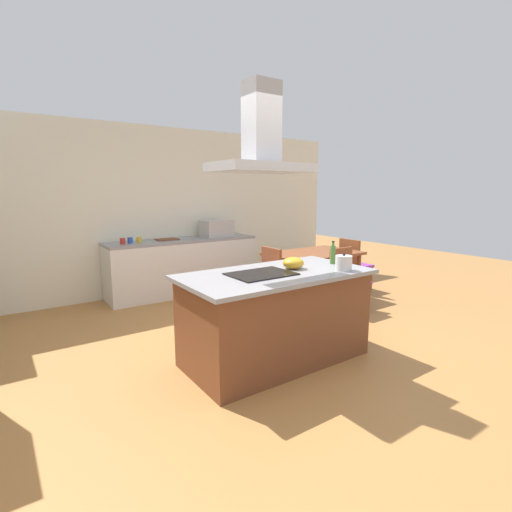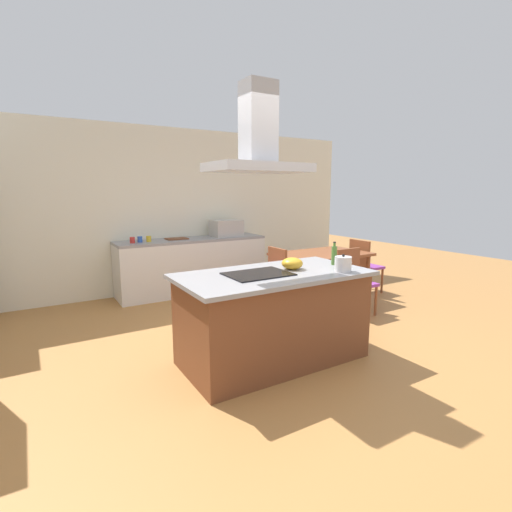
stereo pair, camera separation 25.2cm
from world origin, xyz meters
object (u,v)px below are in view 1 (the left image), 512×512
Objects in this scene: coffee_mug_blue at (130,240)px; chair_at_left_end at (265,275)px; mixing_bowl at (293,263)px; range_hood at (261,143)px; olive_oil_bottle at (333,254)px; dining_table at (313,258)px; countertop_microwave at (217,228)px; coffee_mug_red at (123,241)px; cutting_board at (167,239)px; cooktop at (261,274)px; coffee_mug_yellow at (139,240)px; tea_kettle at (344,263)px; chair_facing_island at (346,276)px; chair_at_right_end at (353,261)px.

chair_at_left_end is (1.41, -1.53, -0.44)m from coffee_mug_blue.
range_hood is at bearing -175.35° from mixing_bowl.
olive_oil_bottle reaches higher than dining_table.
coffee_mug_red is (-1.61, -0.04, -0.09)m from countertop_microwave.
cutting_board is at bearing 137.30° from dining_table.
coffee_mug_red is at bearing 99.73° from cooktop.
coffee_mug_red is at bearing 116.78° from olive_oil_bottle.
coffee_mug_red is at bearing -175.37° from coffee_mug_yellow.
chair_facing_island is (1.17, 1.00, -0.47)m from tea_kettle.
coffee_mug_blue is at bearing 174.99° from coffee_mug_yellow.
cooktop is 0.96m from olive_oil_bottle.
mixing_bowl is 0.43× the size of countertop_microwave.
coffee_mug_red is 0.10× the size of chair_facing_island.
coffee_mug_blue is at bearing 14.82° from coffee_mug_red.
chair_at_right_end is (1.75, -1.53, -0.53)m from countertop_microwave.
mixing_bowl is 0.15× the size of dining_table.
olive_oil_bottle is 3.17m from coffee_mug_blue.
chair_at_left_end is 2.33m from range_hood.
coffee_mug_yellow reaches higher than chair_at_right_end.
tea_kettle is at bearing -44.51° from mixing_bowl.
cooktop is 2.79× the size of tea_kettle.
chair_at_left_end is (1.04, 1.35, -0.40)m from cooktop.
cooktop is 2.39m from dining_table.
dining_table is (2.44, -1.49, -0.28)m from coffee_mug_red.
chair_at_right_end is at bearing -25.26° from coffee_mug_blue.
olive_oil_bottle is at bearing 61.66° from tea_kettle.
range_hood is at bearing -160.78° from chair_facing_island.
mixing_bowl is 1.52m from chair_at_left_end.
chair_at_left_end is at bearing 143.99° from chair_facing_island.
olive_oil_bottle is at bearing -145.55° from chair_facing_island.
olive_oil_bottle reaches higher than coffee_mug_yellow.
dining_table is at bearing -61.45° from countertop_microwave.
mixing_bowl reaches higher than cutting_board.
cooktop is 0.85m from tea_kettle.
tea_kettle is at bearing -125.13° from dining_table.
tea_kettle is at bearing -141.43° from chair_at_right_end.
chair_facing_island is at bearing -43.37° from coffee_mug_blue.
chair_at_right_end reaches higher than dining_table.
coffee_mug_red is 1.00× the size of coffee_mug_yellow.
tea_kettle is 3.40m from coffee_mug_red.
coffee_mug_blue is 0.61m from cutting_board.
range_hood is at bearing -127.65° from chair_at_left_end.
countertop_microwave reaches higher than coffee_mug_yellow.
cooktop is 1.75m from chair_at_left_end.
chair_facing_island is at bearing -90.00° from dining_table.
cooktop is 6.67× the size of coffee_mug_blue.
olive_oil_bottle is 1.15× the size of mixing_bowl.
cutting_board is (0.60, 0.06, -0.04)m from coffee_mug_blue.
olive_oil_bottle is (0.95, -0.01, 0.10)m from cooktop.
chair_at_left_end is at bearing 64.96° from mixing_bowl.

